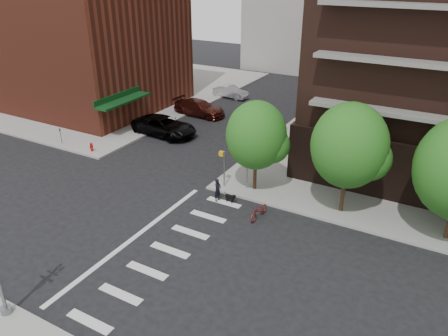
% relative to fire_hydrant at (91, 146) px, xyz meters
% --- Properties ---
extents(ground, '(120.00, 120.00, 0.00)m').
position_rel_fire_hydrant_xyz_m(ground, '(10.50, -7.80, -0.55)').
color(ground, black).
rests_on(ground, ground).
extents(sidewalk_nw, '(31.00, 33.00, 0.15)m').
position_rel_fire_hydrant_xyz_m(sidewalk_nw, '(-14.00, 15.70, -0.48)').
color(sidewalk_nw, gray).
rests_on(sidewalk_nw, ground).
extents(crosswalk, '(3.85, 13.00, 0.01)m').
position_rel_fire_hydrant_xyz_m(crosswalk, '(12.71, -7.80, -0.55)').
color(crosswalk, silver).
rests_on(crosswalk, ground).
extents(midrise_nw, '(21.40, 15.50, 20.00)m').
position_rel_fire_hydrant_xyz_m(midrise_nw, '(-11.50, 10.20, 9.60)').
color(midrise_nw, maroon).
rests_on(midrise_nw, sidewalk_nw).
extents(tree_a, '(4.00, 4.00, 5.90)m').
position_rel_fire_hydrant_xyz_m(tree_a, '(14.50, 0.70, 3.49)').
color(tree_a, '#301E11').
rests_on(tree_a, sidewalk_ne).
extents(tree_b, '(4.50, 4.50, 6.65)m').
position_rel_fire_hydrant_xyz_m(tree_b, '(20.50, 0.70, 3.99)').
color(tree_b, '#301E11').
rests_on(tree_b, sidewalk_ne).
extents(pedestrian_signal, '(2.18, 0.67, 2.60)m').
position_rel_fire_hydrant_xyz_m(pedestrian_signal, '(12.82, 0.12, 1.30)').
color(pedestrian_signal, slate).
rests_on(pedestrian_signal, sidewalk_ne).
extents(fire_hydrant, '(0.24, 0.24, 0.73)m').
position_rel_fire_hydrant_xyz_m(fire_hydrant, '(0.00, 0.00, 0.00)').
color(fire_hydrant, '#A50C0C').
rests_on(fire_hydrant, sidewalk_nw).
extents(parking_meter, '(0.10, 0.08, 1.32)m').
position_rel_fire_hydrant_xyz_m(parking_meter, '(-3.50, -0.00, 0.41)').
color(parking_meter, black).
rests_on(parking_meter, sidewalk_nw).
extents(parked_car_black, '(3.25, 6.32, 1.70)m').
position_rel_fire_hydrant_xyz_m(parked_car_black, '(2.80, 6.23, 0.30)').
color(parked_car_black, black).
rests_on(parked_car_black, ground).
extents(parked_car_maroon, '(2.45, 5.58, 1.60)m').
position_rel_fire_hydrant_xyz_m(parked_car_maroon, '(2.58, 12.47, 0.25)').
color(parked_car_maroon, '#421610').
rests_on(parked_car_maroon, ground).
extents(parked_car_silver, '(1.78, 4.27, 1.37)m').
position_rel_fire_hydrant_xyz_m(parked_car_silver, '(2.30, 19.65, 0.13)').
color(parked_car_silver, '#B3B5BB').
rests_on(parked_car_silver, ground).
extents(scooter, '(0.80, 1.95, 1.00)m').
position_rel_fire_hydrant_xyz_m(scooter, '(16.30, -2.40, -0.05)').
color(scooter, maroon).
rests_on(scooter, ground).
extents(dog_walker, '(0.60, 0.41, 1.60)m').
position_rel_fire_hydrant_xyz_m(dog_walker, '(13.02, -1.80, 0.25)').
color(dog_walker, black).
rests_on(dog_walker, ground).
extents(dog, '(0.74, 0.25, 0.62)m').
position_rel_fire_hydrant_xyz_m(dog, '(13.86, -1.59, -0.16)').
color(dog, black).
rests_on(dog, ground).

